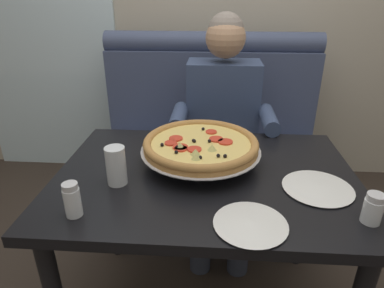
{
  "coord_description": "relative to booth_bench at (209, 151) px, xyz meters",
  "views": [
    {
      "loc": [
        0.03,
        -1.11,
        1.38
      ],
      "look_at": [
        -0.06,
        0.08,
        0.82
      ],
      "focal_mm": 31.18,
      "sensor_mm": 36.0,
      "label": 1
    }
  ],
  "objects": [
    {
      "name": "booth_bench",
      "position": [
        0.0,
        0.0,
        0.0
      ],
      "size": [
        1.41,
        0.78,
        1.13
      ],
      "color": "#424C6B",
      "rests_on": "ground_plane"
    },
    {
      "name": "plate_near_right",
      "position": [
        0.4,
        -0.96,
        0.35
      ],
      "size": [
        0.25,
        0.25,
        0.02
      ],
      "color": "white",
      "rests_on": "dining_table"
    },
    {
      "name": "dining_table",
      "position": [
        0.0,
        -0.87,
        0.24
      ],
      "size": [
        1.14,
        0.81,
        0.73
      ],
      "color": "black",
      "rests_on": "ground_plane"
    },
    {
      "name": "diner_main",
      "position": [
        0.07,
        -0.27,
        0.31
      ],
      "size": [
        0.54,
        0.64,
        1.27
      ],
      "color": "#2D3342",
      "rests_on": "ground_plane"
    },
    {
      "name": "shaker_oregano",
      "position": [
        0.51,
        -1.13,
        0.38
      ],
      "size": [
        0.06,
        0.06,
        0.1
      ],
      "color": "white",
      "rests_on": "dining_table"
    },
    {
      "name": "plate_near_left",
      "position": [
        0.14,
        -1.18,
        0.35
      ],
      "size": [
        0.22,
        0.22,
        0.02
      ],
      "color": "white",
      "rests_on": "dining_table"
    },
    {
      "name": "patio_chair",
      "position": [
        -1.36,
        1.0,
        0.13
      ],
      "size": [
        0.43,
        0.43,
        0.86
      ],
      "color": "black",
      "rests_on": "ground_plane"
    },
    {
      "name": "pizza",
      "position": [
        -0.02,
        -0.8,
        0.42
      ],
      "size": [
        0.48,
        0.48,
        0.12
      ],
      "color": "silver",
      "rests_on": "dining_table"
    },
    {
      "name": "drinking_glass",
      "position": [
        -0.32,
        -0.97,
        0.4
      ],
      "size": [
        0.07,
        0.07,
        0.14
      ],
      "color": "silver",
      "rests_on": "dining_table"
    },
    {
      "name": "shaker_pepper_flakes",
      "position": [
        -0.4,
        -1.16,
        0.38
      ],
      "size": [
        0.05,
        0.05,
        0.11
      ],
      "color": "white",
      "rests_on": "dining_table"
    }
  ]
}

